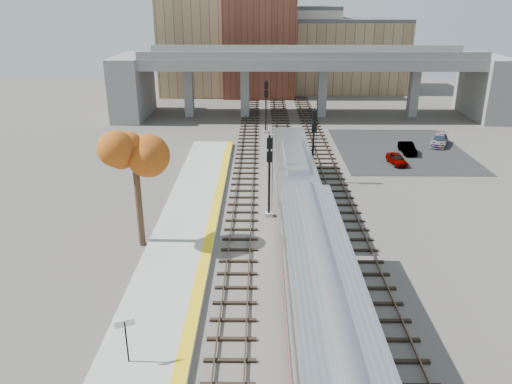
# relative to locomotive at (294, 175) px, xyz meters

# --- Properties ---
(ground) EXTENTS (160.00, 160.00, 0.00)m
(ground) POSITION_rel_locomotive_xyz_m (-1.00, -12.73, -2.28)
(ground) COLOR #47423D
(ground) RESTS_ON ground
(platform) EXTENTS (4.50, 60.00, 0.35)m
(platform) POSITION_rel_locomotive_xyz_m (-8.25, -12.73, -2.10)
(platform) COLOR #9E9E99
(platform) RESTS_ON ground
(yellow_strip) EXTENTS (0.70, 60.00, 0.01)m
(yellow_strip) POSITION_rel_locomotive_xyz_m (-6.35, -12.73, -1.92)
(yellow_strip) COLOR yellow
(yellow_strip) RESTS_ON platform
(tracks) EXTENTS (10.70, 95.00, 0.25)m
(tracks) POSITION_rel_locomotive_xyz_m (-0.07, -0.23, -2.20)
(tracks) COLOR black
(tracks) RESTS_ON ground
(overpass) EXTENTS (54.00, 12.00, 9.50)m
(overpass) POSITION_rel_locomotive_xyz_m (3.92, 32.27, 3.53)
(overpass) COLOR slate
(overpass) RESTS_ON ground
(buildings_far) EXTENTS (43.00, 21.00, 20.60)m
(buildings_far) POSITION_rel_locomotive_xyz_m (0.26, 53.84, 5.60)
(buildings_far) COLOR tan
(buildings_far) RESTS_ON ground
(parking_lot) EXTENTS (14.00, 18.00, 0.04)m
(parking_lot) POSITION_rel_locomotive_xyz_m (13.00, 15.27, -2.26)
(parking_lot) COLOR black
(parking_lot) RESTS_ON ground
(locomotive) EXTENTS (3.02, 19.05, 4.10)m
(locomotive) POSITION_rel_locomotive_xyz_m (0.00, 0.00, 0.00)
(locomotive) COLOR #A8AAB2
(locomotive) RESTS_ON ground
(coach) EXTENTS (3.03, 25.00, 5.00)m
(coach) POSITION_rel_locomotive_xyz_m (-0.00, -22.61, 0.52)
(coach) COLOR #A8AAB2
(coach) RESTS_ON ground
(signal_mast_near) EXTENTS (0.60, 0.64, 6.56)m
(signal_mast_near) POSITION_rel_locomotive_xyz_m (-2.10, -3.23, 0.88)
(signal_mast_near) COLOR #9E9E99
(signal_mast_near) RESTS_ON ground
(signal_mast_mid) EXTENTS (0.60, 0.64, 6.95)m
(signal_mast_mid) POSITION_rel_locomotive_xyz_m (2.00, 4.49, 1.15)
(signal_mast_mid) COLOR #9E9E99
(signal_mast_mid) RESTS_ON ground
(signal_mast_far) EXTENTS (0.60, 0.64, 6.59)m
(signal_mast_far) POSITION_rel_locomotive_xyz_m (-2.10, 22.62, 0.90)
(signal_mast_far) COLOR #9E9E99
(signal_mast_far) RESTS_ON ground
(station_sign) EXTENTS (0.85, 0.40, 2.27)m
(station_sign) POSITION_rel_locomotive_xyz_m (-8.85, -20.45, -0.30)
(station_sign) COLOR black
(station_sign) RESTS_ON platform
(tree) EXTENTS (3.60, 3.60, 8.90)m
(tree) POSITION_rel_locomotive_xyz_m (-10.97, -8.11, 4.33)
(tree) COLOR #382619
(tree) RESTS_ON ground
(car_a) EXTENTS (1.82, 3.48, 1.13)m
(car_a) POSITION_rel_locomotive_xyz_m (11.23, 9.91, -1.67)
(car_a) COLOR #99999E
(car_a) RESTS_ON parking_lot
(car_b) EXTENTS (1.27, 3.59, 1.18)m
(car_b) POSITION_rel_locomotive_xyz_m (13.38, 13.77, -1.65)
(car_b) COLOR #99999E
(car_b) RESTS_ON parking_lot
(car_c) EXTENTS (3.35, 4.64, 1.25)m
(car_c) POSITION_rel_locomotive_xyz_m (17.90, 16.94, -1.61)
(car_c) COLOR #99999E
(car_c) RESTS_ON parking_lot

